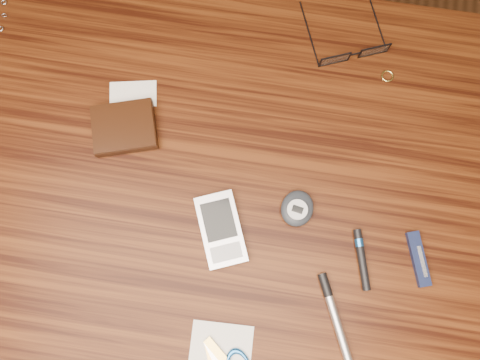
# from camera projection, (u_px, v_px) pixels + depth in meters

# --- Properties ---
(ground) EXTENTS (3.80, 3.80, 0.00)m
(ground) POSITION_uv_depth(u_px,v_px,m) (220.00, 228.00, 1.46)
(ground) COLOR #472814
(ground) RESTS_ON ground
(desk) EXTENTS (1.00, 0.70, 0.75)m
(desk) POSITION_uv_depth(u_px,v_px,m) (205.00, 190.00, 0.83)
(desk) COLOR #3C1B09
(desk) RESTS_ON ground
(wallet_and_card) EXTENTS (0.12, 0.14, 0.02)m
(wallet_and_card) POSITION_uv_depth(u_px,v_px,m) (124.00, 127.00, 0.73)
(wallet_and_card) COLOR black
(wallet_and_card) RESTS_ON desk
(eyeglasses) EXTENTS (0.15, 0.16, 0.03)m
(eyeglasses) POSITION_uv_depth(u_px,v_px,m) (353.00, 51.00, 0.76)
(eyeglasses) COLOR black
(eyeglasses) RESTS_ON desk
(gold_ring) EXTENTS (0.03, 0.03, 0.00)m
(gold_ring) POSITION_uv_depth(u_px,v_px,m) (387.00, 76.00, 0.76)
(gold_ring) COLOR #C9B355
(gold_ring) RESTS_ON desk
(pda_phone) EXTENTS (0.10, 0.12, 0.02)m
(pda_phone) POSITION_uv_depth(u_px,v_px,m) (221.00, 229.00, 0.70)
(pda_phone) COLOR #AEAEB2
(pda_phone) RESTS_ON desk
(pedometer) EXTENTS (0.06, 0.06, 0.02)m
(pedometer) POSITION_uv_depth(u_px,v_px,m) (297.00, 208.00, 0.71)
(pedometer) COLOR #21252B
(pedometer) RESTS_ON desk
(pocket_knife) EXTENTS (0.04, 0.08, 0.01)m
(pocket_knife) POSITION_uv_depth(u_px,v_px,m) (418.00, 259.00, 0.69)
(pocket_knife) COLOR #0D1134
(pocket_knife) RESTS_ON desk
(silver_pen) EXTENTS (0.08, 0.15, 0.01)m
(silver_pen) POSITION_uv_depth(u_px,v_px,m) (335.00, 318.00, 0.68)
(silver_pen) COLOR #B9B9BE
(silver_pen) RESTS_ON desk
(black_blue_pen) EXTENTS (0.04, 0.09, 0.01)m
(black_blue_pen) POSITION_uv_depth(u_px,v_px,m) (362.00, 257.00, 0.69)
(black_blue_pen) COLOR black
(black_blue_pen) RESTS_ON desk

